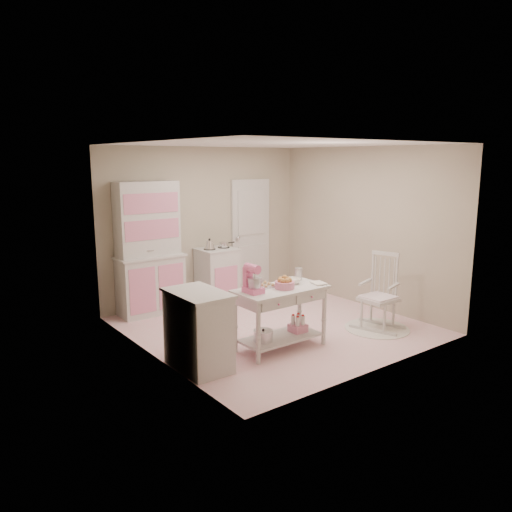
% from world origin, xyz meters
% --- Properties ---
extents(room_shell, '(3.84, 3.84, 2.62)m').
position_xyz_m(room_shell, '(0.00, 0.00, 1.65)').
color(room_shell, pink).
rests_on(room_shell, ground).
extents(door, '(0.82, 0.05, 2.04)m').
position_xyz_m(door, '(0.95, 1.87, 1.02)').
color(door, silver).
rests_on(door, ground).
extents(hutch, '(1.06, 0.50, 2.08)m').
position_xyz_m(hutch, '(-1.15, 1.66, 1.04)').
color(hutch, silver).
rests_on(hutch, ground).
extents(stove, '(0.62, 0.57, 0.92)m').
position_xyz_m(stove, '(0.05, 1.61, 0.46)').
color(stove, silver).
rests_on(stove, ground).
extents(base_cabinet, '(0.54, 0.84, 0.92)m').
position_xyz_m(base_cabinet, '(-1.63, -0.61, 0.46)').
color(base_cabinet, silver).
rests_on(base_cabinet, ground).
extents(lace_rug, '(0.92, 0.92, 0.01)m').
position_xyz_m(lace_rug, '(1.11, -0.98, 0.01)').
color(lace_rug, white).
rests_on(lace_rug, ground).
extents(rocking_chair, '(0.68, 0.83, 1.10)m').
position_xyz_m(rocking_chair, '(1.11, -0.98, 0.55)').
color(rocking_chair, silver).
rests_on(rocking_chair, ground).
extents(work_table, '(1.20, 0.60, 0.80)m').
position_xyz_m(work_table, '(-0.47, -0.70, 0.40)').
color(work_table, silver).
rests_on(work_table, ground).
extents(stand_mixer, '(0.21, 0.29, 0.34)m').
position_xyz_m(stand_mixer, '(-0.89, -0.68, 0.97)').
color(stand_mixer, pink).
rests_on(stand_mixer, work_table).
extents(cookie_tray, '(0.34, 0.24, 0.02)m').
position_xyz_m(cookie_tray, '(-0.62, -0.52, 0.81)').
color(cookie_tray, silver).
rests_on(cookie_tray, work_table).
extents(bread_basket, '(0.25, 0.25, 0.09)m').
position_xyz_m(bread_basket, '(-0.45, -0.75, 0.85)').
color(bread_basket, pink).
rests_on(bread_basket, work_table).
extents(mixing_bowl, '(0.22, 0.22, 0.07)m').
position_xyz_m(mixing_bowl, '(-0.21, -0.62, 0.83)').
color(mixing_bowl, white).
rests_on(mixing_bowl, work_table).
extents(metal_pitcher, '(0.10, 0.10, 0.17)m').
position_xyz_m(metal_pitcher, '(-0.03, -0.54, 0.89)').
color(metal_pitcher, silver).
rests_on(metal_pitcher, work_table).
extents(recipe_book, '(0.19, 0.23, 0.02)m').
position_xyz_m(recipe_book, '(-0.02, -0.82, 0.81)').
color(recipe_book, white).
rests_on(recipe_book, work_table).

